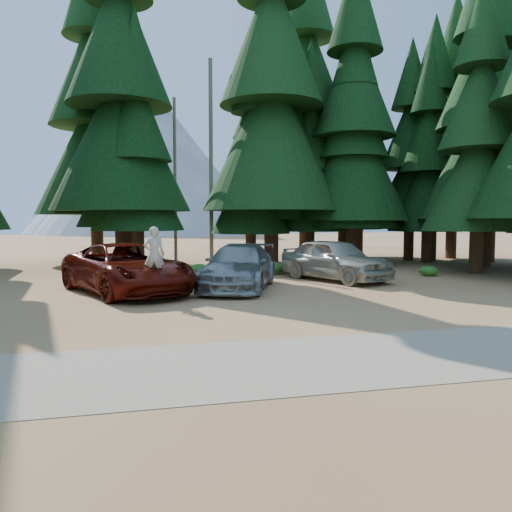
% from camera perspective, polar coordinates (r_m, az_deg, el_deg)
% --- Properties ---
extents(ground, '(160.00, 160.00, 0.00)m').
position_cam_1_polar(ground, '(15.68, -0.21, -5.40)').
color(ground, '#A06B44').
rests_on(ground, ground).
extents(gravel_strip, '(26.00, 3.50, 0.01)m').
position_cam_1_polar(gravel_strip, '(9.62, 8.90, -11.54)').
color(gravel_strip, tan).
rests_on(gravel_strip, ground).
extents(forest_belt_north, '(36.00, 7.00, 22.00)m').
position_cam_1_polar(forest_belt_north, '(30.37, -6.73, -0.80)').
color(forest_belt_north, black).
rests_on(forest_belt_north, ground).
extents(snag_front, '(0.24, 0.24, 12.00)m').
position_cam_1_polar(snag_front, '(30.07, -5.17, 10.62)').
color(snag_front, '#676352').
rests_on(snag_front, ground).
extents(snag_back, '(0.20, 0.20, 10.00)m').
position_cam_1_polar(snag_back, '(31.24, -9.24, 8.49)').
color(snag_back, '#676352').
rests_on(snag_back, ground).
extents(mountain_peak, '(48.00, 50.00, 28.00)m').
position_cam_1_polar(mountain_peak, '(103.79, -13.08, 9.62)').
color(mountain_peak, gray).
rests_on(mountain_peak, ground).
extents(red_pickup, '(5.25, 7.02, 1.77)m').
position_cam_1_polar(red_pickup, '(18.30, -14.64, -1.37)').
color(red_pickup, '#5B0F07').
rests_on(red_pickup, ground).
extents(silver_minivan_center, '(4.29, 6.15, 1.65)m').
position_cam_1_polar(silver_minivan_center, '(18.82, -1.96, -1.27)').
color(silver_minivan_center, '#9DA0A4').
rests_on(silver_minivan_center, ground).
extents(silver_minivan_right, '(4.06, 5.74, 1.82)m').
position_cam_1_polar(silver_minivan_right, '(21.66, 8.99, -0.39)').
color(silver_minivan_right, '#BCB9A7').
rests_on(silver_minivan_right, ground).
extents(frisbee_player, '(0.71, 0.52, 1.79)m').
position_cam_1_polar(frisbee_player, '(16.23, -11.56, 0.19)').
color(frisbee_player, beige).
rests_on(frisbee_player, ground).
extents(log_left, '(4.19, 0.83, 0.30)m').
position_cam_1_polar(log_left, '(22.88, -15.47, -2.16)').
color(log_left, '#676352').
rests_on(log_left, ground).
extents(log_mid, '(3.26, 0.33, 0.27)m').
position_cam_1_polar(log_mid, '(25.13, -6.01, -1.51)').
color(log_mid, '#676352').
rests_on(log_mid, ground).
extents(log_right, '(4.26, 1.56, 0.28)m').
position_cam_1_polar(log_right, '(23.54, 1.75, -1.86)').
color(log_right, '#676352').
rests_on(log_right, ground).
extents(shrub_far_left, '(1.08, 1.08, 0.59)m').
position_cam_1_polar(shrub_far_left, '(23.11, -19.54, -1.82)').
color(shrub_far_left, '#327222').
rests_on(shrub_far_left, ground).
extents(shrub_left, '(0.83, 0.83, 0.46)m').
position_cam_1_polar(shrub_left, '(24.76, -9.78, -1.41)').
color(shrub_left, '#327222').
rests_on(shrub_left, ground).
extents(shrub_center_left, '(0.99, 0.99, 0.55)m').
position_cam_1_polar(shrub_center_left, '(23.49, -6.49, -1.57)').
color(shrub_center_left, '#327222').
rests_on(shrub_center_left, ground).
extents(shrub_center_right, '(0.85, 0.85, 0.47)m').
position_cam_1_polar(shrub_center_right, '(23.87, -7.64, -1.59)').
color(shrub_center_right, '#327222').
rests_on(shrub_center_right, ground).
extents(shrub_right, '(1.08, 1.08, 0.59)m').
position_cam_1_polar(shrub_right, '(23.88, 1.94, -1.40)').
color(shrub_right, '#327222').
rests_on(shrub_right, ground).
extents(shrub_far_right, '(1.06, 1.06, 0.58)m').
position_cam_1_polar(shrub_far_right, '(24.54, 8.03, -1.30)').
color(shrub_far_right, '#327222').
rests_on(shrub_far_right, ground).
extents(shrub_edge_east, '(0.86, 0.86, 0.47)m').
position_cam_1_polar(shrub_edge_east, '(24.53, 19.10, -1.61)').
color(shrub_edge_east, '#327222').
rests_on(shrub_edge_east, ground).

